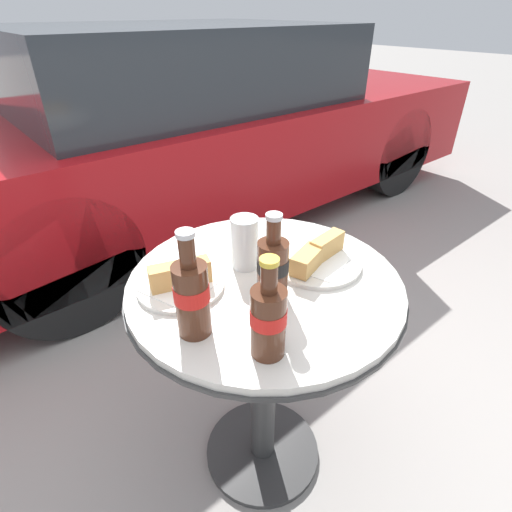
# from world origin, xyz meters

# --- Properties ---
(ground_plane) EXTENTS (30.00, 30.00, 0.00)m
(ground_plane) POSITION_xyz_m (0.00, 0.00, 0.00)
(ground_plane) COLOR gray
(bistro_table) EXTENTS (0.69, 0.69, 0.73)m
(bistro_table) POSITION_xyz_m (0.00, 0.00, 0.55)
(bistro_table) COLOR #333333
(bistro_table) RESTS_ON ground_plane
(cola_bottle_left) EXTENTS (0.07, 0.07, 0.24)m
(cola_bottle_left) POSITION_xyz_m (-0.23, -0.05, 0.82)
(cola_bottle_left) COLOR #4C2819
(cola_bottle_left) RESTS_ON bistro_table
(cola_bottle_right) EXTENTS (0.07, 0.07, 0.22)m
(cola_bottle_right) POSITION_xyz_m (-0.16, -0.19, 0.81)
(cola_bottle_right) COLOR #4C2819
(cola_bottle_right) RESTS_ON bistro_table
(cola_bottle_center) EXTENTS (0.07, 0.07, 0.21)m
(cola_bottle_center) POSITION_xyz_m (-0.04, -0.07, 0.81)
(cola_bottle_center) COLOR #4C2819
(cola_bottle_center) RESTS_ON bistro_table
(drinking_glass) EXTENTS (0.07, 0.07, 0.14)m
(drinking_glass) POSITION_xyz_m (0.00, 0.08, 0.79)
(drinking_glass) COLOR silver
(drinking_glass) RESTS_ON bistro_table
(lunch_plate_near) EXTENTS (0.21, 0.21, 0.07)m
(lunch_plate_near) POSITION_xyz_m (-0.18, 0.10, 0.75)
(lunch_plate_near) COLOR silver
(lunch_plate_near) RESTS_ON bistro_table
(lunch_plate_far) EXTENTS (0.24, 0.24, 0.07)m
(lunch_plate_far) POSITION_xyz_m (0.14, -0.04, 0.75)
(lunch_plate_far) COLOR silver
(lunch_plate_far) RESTS_ON bistro_table
(parked_car) EXTENTS (4.07, 1.67, 1.22)m
(parked_car) POSITION_xyz_m (0.98, 1.81, 0.59)
(parked_car) COLOR #9E0F14
(parked_car) RESTS_ON ground_plane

